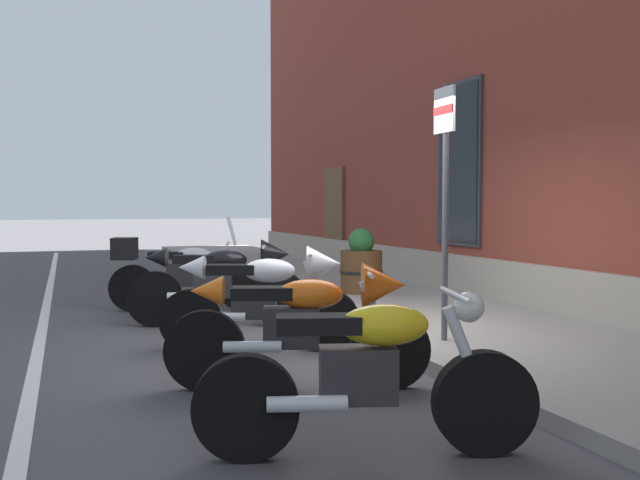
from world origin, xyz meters
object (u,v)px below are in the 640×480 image
motorcycle_yellow_naked (370,376)px  barrel_planter (361,266)px  motorcycle_white_sport (267,294)px  parking_sign (445,176)px  motorcycle_black_sport (224,279)px  motorcycle_silver_touring (178,272)px  motorcycle_orange_sport (308,320)px

motorcycle_yellow_naked → barrel_planter: (-6.18, 2.60, 0.06)m
motorcycle_yellow_naked → motorcycle_white_sport: bearing=175.3°
parking_sign → barrel_planter: 4.04m
motorcycle_black_sport → motorcycle_silver_touring: bearing=-167.6°
motorcycle_black_sport → barrel_planter: 2.88m
motorcycle_black_sport → parking_sign: size_ratio=0.84×
motorcycle_orange_sport → parking_sign: size_ratio=0.81×
motorcycle_orange_sport → motorcycle_yellow_naked: size_ratio=1.04×
motorcycle_black_sport → motorcycle_orange_sport: size_ratio=1.03×
motorcycle_white_sport → motorcycle_orange_sport: (1.54, -0.10, -0.02)m
motorcycle_black_sport → barrel_planter: (-1.51, 2.45, -0.03)m
parking_sign → motorcycle_white_sport: bearing=-113.7°
motorcycle_black_sport → motorcycle_white_sport: motorcycle_white_sport is taller
motorcycle_white_sport → motorcycle_black_sport: bearing=-176.2°
barrel_planter → motorcycle_white_sport: bearing=-37.4°
motorcycle_black_sport → motorcycle_orange_sport: bearing=0.1°
motorcycle_black_sport → motorcycle_white_sport: size_ratio=1.09×
motorcycle_white_sport → parking_sign: (0.71, 1.61, 1.17)m
motorcycle_silver_touring → barrel_planter: size_ratio=2.13×
motorcycle_orange_sport → barrel_planter: size_ratio=2.07×
parking_sign → barrel_planter: parking_sign is taller
motorcycle_white_sport → motorcycle_orange_sport: 1.55m
motorcycle_black_sport → motorcycle_orange_sport: 3.11m
motorcycle_silver_touring → barrel_planter: (-0.04, 2.78, -0.01)m
motorcycle_black_sport → parking_sign: bearing=37.0°
motorcycle_white_sport → motorcycle_yellow_naked: 3.11m
motorcycle_white_sport → parking_sign: bearing=66.3°
motorcycle_black_sport → motorcycle_white_sport: 1.57m
motorcycle_black_sport → parking_sign: parking_sign is taller
motorcycle_silver_touring → motorcycle_black_sport: motorcycle_silver_touring is taller
parking_sign → motorcycle_yellow_naked: bearing=-37.9°
motorcycle_white_sport → motorcycle_orange_sport: motorcycle_white_sport is taller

